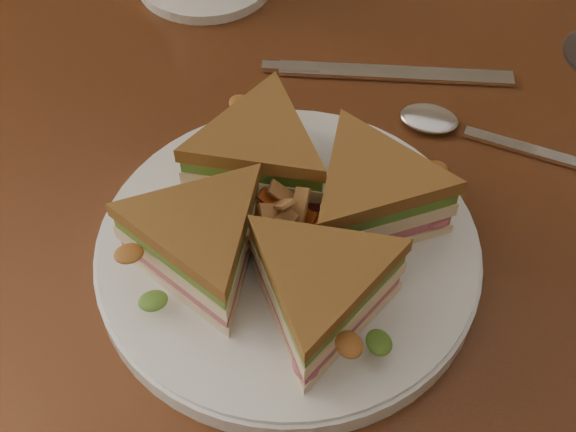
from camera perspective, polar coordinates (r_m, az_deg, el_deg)
The scene contains 6 objects.
table at distance 0.69m, azimuth 3.25°, elevation -3.24°, with size 1.20×0.80×0.75m.
plate at distance 0.56m, azimuth 0.00°, elevation -2.66°, with size 0.27×0.27×0.02m, color white.
sandwich_wedges at distance 0.53m, azimuth 0.00°, elevation -0.33°, with size 0.26×0.26×0.06m.
crisps_mound at distance 0.54m, azimuth 0.00°, elevation -0.60°, with size 0.09×0.09×0.05m, color #D7541B, non-canonical shape.
spoon at distance 0.66m, azimuth 11.89°, elevation 6.16°, with size 0.18×0.04×0.01m.
knife at distance 0.70m, azimuth 6.44°, elevation 10.05°, with size 0.21×0.06×0.00m.
Camera 1 is at (0.08, -0.39, 1.21)m, focal length 50.00 mm.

